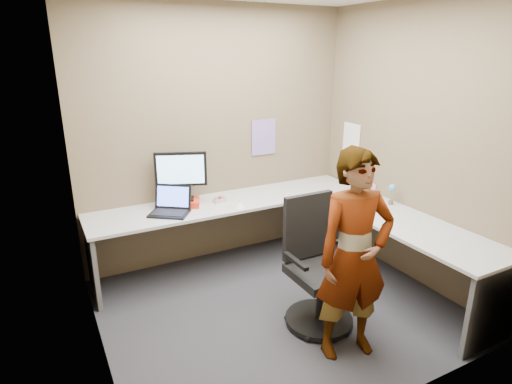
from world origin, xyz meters
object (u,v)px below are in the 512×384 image
person (354,256)px  monitor (181,172)px  desk (297,225)px  office_chair (316,274)px

person → monitor: bearing=122.1°
desk → monitor: (-0.94, 0.69, 0.49)m
person → office_chair: bearing=101.8°
desk → office_chair: bearing=-109.7°
monitor → office_chair: (0.69, -1.39, -0.64)m
desk → person: bearing=-102.2°
monitor → office_chair: 1.67m
desk → person: person is taller
desk → monitor: 1.27m
desk → office_chair: office_chair is taller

